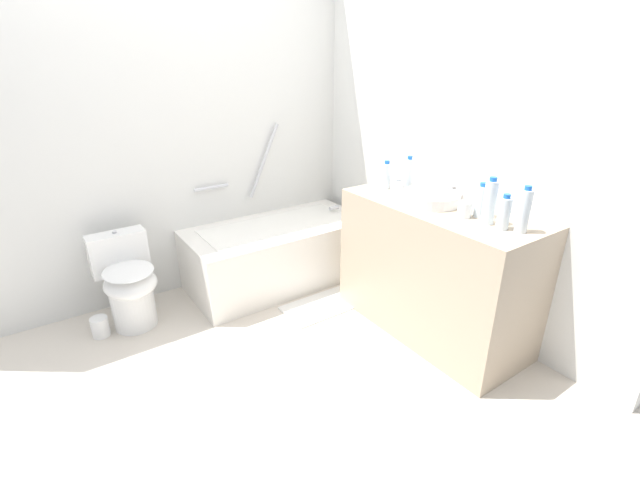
% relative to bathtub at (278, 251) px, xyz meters
% --- Properties ---
extents(ground_plane, '(4.05, 4.05, 0.00)m').
position_rel_bathtub_xyz_m(ground_plane, '(-0.74, -0.89, -0.26)').
color(ground_plane, beige).
extents(wall_back_tiled, '(3.45, 0.10, 2.59)m').
position_rel_bathtub_xyz_m(wall_back_tiled, '(-0.74, 0.39, 1.03)').
color(wall_back_tiled, silver).
rests_on(wall_back_tiled, ground_plane).
extents(wall_right_mirror, '(0.10, 2.86, 2.59)m').
position_rel_bathtub_xyz_m(wall_right_mirror, '(0.83, -0.89, 1.03)').
color(wall_right_mirror, silver).
rests_on(wall_right_mirror, ground_plane).
extents(bathtub, '(1.42, 0.68, 1.22)m').
position_rel_bathtub_xyz_m(bathtub, '(0.00, 0.00, 0.00)').
color(bathtub, white).
rests_on(bathtub, ground_plane).
extents(toilet, '(0.37, 0.49, 0.64)m').
position_rel_bathtub_xyz_m(toilet, '(-1.14, 0.02, 0.05)').
color(toilet, white).
rests_on(toilet, ground_plane).
extents(vanity_counter, '(0.56, 1.26, 0.87)m').
position_rel_bathtub_xyz_m(vanity_counter, '(0.50, -1.17, 0.17)').
color(vanity_counter, tan).
rests_on(vanity_counter, ground_plane).
extents(sink_basin, '(0.35, 0.35, 0.07)m').
position_rel_bathtub_xyz_m(sink_basin, '(0.48, -1.10, 0.64)').
color(sink_basin, white).
rests_on(sink_basin, vanity_counter).
extents(sink_faucet, '(0.11, 0.15, 0.08)m').
position_rel_bathtub_xyz_m(sink_faucet, '(0.69, -1.10, 0.64)').
color(sink_faucet, silver).
rests_on(sink_faucet, vanity_counter).
extents(water_bottle_0, '(0.06, 0.06, 0.19)m').
position_rel_bathtub_xyz_m(water_bottle_0, '(0.48, -0.70, 0.70)').
color(water_bottle_0, silver).
rests_on(water_bottle_0, vanity_counter).
extents(water_bottle_1, '(0.06, 0.06, 0.19)m').
position_rel_bathtub_xyz_m(water_bottle_1, '(0.46, -1.61, 0.70)').
color(water_bottle_1, silver).
rests_on(water_bottle_1, vanity_counter).
extents(water_bottle_2, '(0.07, 0.07, 0.20)m').
position_rel_bathtub_xyz_m(water_bottle_2, '(0.53, -1.42, 0.70)').
color(water_bottle_2, silver).
rests_on(water_bottle_2, vanity_counter).
extents(water_bottle_3, '(0.06, 0.06, 0.24)m').
position_rel_bathtub_xyz_m(water_bottle_3, '(0.51, -1.69, 0.73)').
color(water_bottle_3, silver).
rests_on(water_bottle_3, vanity_counter).
extents(water_bottle_4, '(0.07, 0.07, 0.26)m').
position_rel_bathtub_xyz_m(water_bottle_4, '(0.47, -1.51, 0.73)').
color(water_bottle_4, silver).
rests_on(water_bottle_4, vanity_counter).
extents(water_bottle_5, '(0.06, 0.06, 0.24)m').
position_rel_bathtub_xyz_m(water_bottle_5, '(0.53, -0.85, 0.73)').
color(water_bottle_5, silver).
rests_on(water_bottle_5, vanity_counter).
extents(drinking_glass_0, '(0.08, 0.08, 0.09)m').
position_rel_bathtub_xyz_m(drinking_glass_0, '(0.45, -1.38, 0.66)').
color(drinking_glass_0, white).
rests_on(drinking_glass_0, vanity_counter).
extents(drinking_glass_1, '(0.07, 0.07, 0.09)m').
position_rel_bathtub_xyz_m(drinking_glass_1, '(0.50, -0.78, 0.66)').
color(drinking_glass_1, white).
rests_on(drinking_glass_1, vanity_counter).
extents(drinking_glass_2, '(0.08, 0.08, 0.08)m').
position_rel_bathtub_xyz_m(drinking_glass_2, '(0.44, -0.85, 0.65)').
color(drinking_glass_2, white).
rests_on(drinking_glass_2, vanity_counter).
extents(bath_mat, '(0.67, 0.32, 0.01)m').
position_rel_bathtub_xyz_m(bath_mat, '(0.11, -0.54, -0.26)').
color(bath_mat, white).
rests_on(bath_mat, ground_plane).
extents(toilet_paper_roll, '(0.11, 0.11, 0.14)m').
position_rel_bathtub_xyz_m(toilet_paper_roll, '(-1.36, -0.01, -0.20)').
color(toilet_paper_roll, white).
rests_on(toilet_paper_roll, ground_plane).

